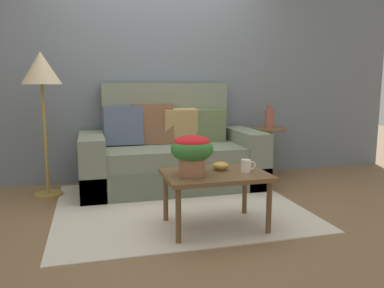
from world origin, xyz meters
TOP-DOWN VIEW (x-y plane):
  - ground_plane at (0.00, 0.00)m, footprint 14.00×14.00m
  - wall_back at (0.00, 1.11)m, footprint 6.40×0.12m
  - area_rug at (0.00, -0.08)m, footprint 2.22×2.00m
  - couch at (0.09, 0.63)m, footprint 1.97×0.91m
  - coffee_table at (0.17, -0.70)m, footprint 0.81×0.58m
  - side_table at (1.35, 0.75)m, footprint 0.42×0.42m
  - floor_lamp at (-1.22, 0.58)m, footprint 0.39×0.39m
  - potted_plant at (-0.03, -0.72)m, footprint 0.33×0.33m
  - coffee_mug at (0.42, -0.74)m, footprint 0.13×0.08m
  - snack_bowl at (0.25, -0.61)m, footprint 0.13×0.13m
  - table_vase at (1.35, 0.76)m, footprint 0.12×0.12m

SIDE VIEW (x-z plane):
  - ground_plane at x=0.00m, z-range 0.00..0.00m
  - area_rug at x=0.00m, z-range 0.00..0.01m
  - couch at x=0.09m, z-range -0.23..0.93m
  - coffee_table at x=0.17m, z-range 0.17..0.63m
  - side_table at x=1.35m, z-range 0.12..0.73m
  - snack_bowl at x=0.25m, z-range 0.46..0.52m
  - coffee_mug at x=0.42m, z-range 0.45..0.55m
  - potted_plant at x=-0.03m, z-range 0.49..0.80m
  - table_vase at x=1.35m, z-range 0.59..0.88m
  - floor_lamp at x=-1.22m, z-range 0.50..1.96m
  - wall_back at x=0.00m, z-range 0.00..2.97m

